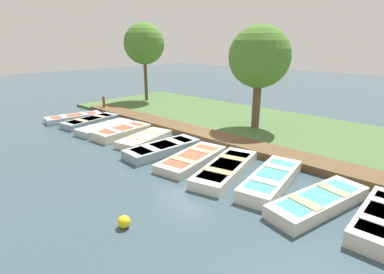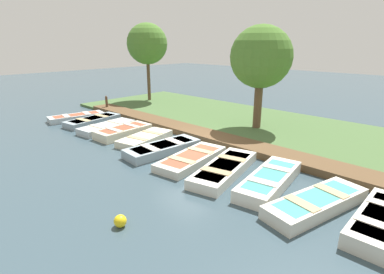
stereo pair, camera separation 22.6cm
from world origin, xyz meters
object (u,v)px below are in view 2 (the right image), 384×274
object	(u,v)px
rowboat_9	(316,203)
mooring_post_near	(107,103)
rowboat_5	(163,148)
buoy	(120,221)
park_tree_left	(261,58)
rowboat_2	(107,127)
rowboat_8	(269,180)
rowboat_4	(145,138)
rowboat_0	(77,117)
rowboat_6	(191,159)
park_tree_far_left	(147,44)
rowboat_3	(123,131)
rowboat_7	(224,169)
rowboat_1	(93,121)
rowboat_10	(382,222)

from	to	relation	value
rowboat_9	mooring_post_near	world-z (taller)	mooring_post_near
rowboat_5	mooring_post_near	distance (m)	9.16
buoy	park_tree_left	xyz separation A→B (m)	(-9.81, -2.28, 3.52)
rowboat_2	rowboat_8	xyz separation A→B (m)	(-0.18, 9.39, 0.04)
rowboat_2	rowboat_5	xyz separation A→B (m)	(0.17, 4.62, 0.02)
rowboat_2	rowboat_8	bearing A→B (deg)	83.89
rowboat_4	buoy	size ratio (longest dim) A/B	9.21
rowboat_0	rowboat_6	bearing A→B (deg)	99.68
buoy	park_tree_far_left	distance (m)	17.03
rowboat_9	rowboat_3	bearing A→B (deg)	-77.66
mooring_post_near	park_tree_far_left	distance (m)	5.51
rowboat_6	buoy	distance (m)	4.53
rowboat_4	rowboat_5	world-z (taller)	rowboat_5
rowboat_8	rowboat_0	bearing A→B (deg)	-98.28
rowboat_2	rowboat_7	bearing A→B (deg)	82.41
rowboat_6	park_tree_far_left	bearing A→B (deg)	-129.56
rowboat_4	rowboat_9	size ratio (longest dim) A/B	0.85
rowboat_9	buoy	distance (m)	5.25
rowboat_6	rowboat_8	distance (m)	3.18
rowboat_5	park_tree_left	bearing A→B (deg)	175.11
buoy	rowboat_9	bearing A→B (deg)	142.80
rowboat_0	rowboat_4	size ratio (longest dim) A/B	1.10
rowboat_9	park_tree_far_left	bearing A→B (deg)	-99.34
rowboat_7	rowboat_8	xyz separation A→B (m)	(-0.23, 1.63, 0.03)
rowboat_0	mooring_post_near	distance (m)	2.70
rowboat_2	rowboat_7	size ratio (longest dim) A/B	0.85
rowboat_1	rowboat_3	distance (m)	3.20
rowboat_3	buoy	world-z (taller)	rowboat_3
rowboat_0	rowboat_3	distance (m)	4.70
rowboat_3	rowboat_7	world-z (taller)	rowboat_3
rowboat_8	mooring_post_near	size ratio (longest dim) A/B	3.35
rowboat_5	mooring_post_near	size ratio (longest dim) A/B	3.28
rowboat_1	park_tree_far_left	size ratio (longest dim) A/B	0.56
rowboat_6	rowboat_1	bearing A→B (deg)	-100.32
rowboat_0	rowboat_2	distance (m)	3.29
rowboat_5	rowboat_9	distance (m)	6.40
rowboat_6	mooring_post_near	xyz separation A→B (m)	(-2.60, -10.36, 0.35)
rowboat_1	park_tree_left	world-z (taller)	park_tree_left
rowboat_3	park_tree_far_left	distance (m)	9.71
buoy	rowboat_7	bearing A→B (deg)	-178.79
rowboat_3	rowboat_4	distance (m)	1.55
buoy	mooring_post_near	bearing A→B (deg)	-119.68
rowboat_0	buoy	distance (m)	11.93
rowboat_3	rowboat_8	xyz separation A→B (m)	(-0.12, 7.98, -0.01)
buoy	park_tree_far_left	bearing A→B (deg)	-130.92
rowboat_9	rowboat_4	bearing A→B (deg)	-78.94
rowboat_0	rowboat_6	size ratio (longest dim) A/B	0.97
park_tree_far_left	rowboat_2	bearing A→B (deg)	35.60
rowboat_9	rowboat_5	bearing A→B (deg)	-76.30
buoy	rowboat_10	bearing A→B (deg)	132.85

